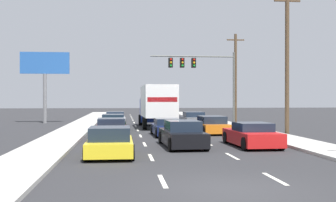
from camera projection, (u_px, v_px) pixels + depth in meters
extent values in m
plane|color=#2B2B2D|center=(156.00, 127.00, 36.21)|extent=(140.00, 140.00, 0.00)
cube|color=#B2AFA8|center=(247.00, 130.00, 31.94)|extent=(2.42, 80.00, 0.14)
cube|color=#B2AFA8|center=(72.00, 131.00, 30.55)|extent=(2.42, 80.00, 0.14)
cube|color=silver|center=(163.00, 181.00, 12.43)|extent=(0.14, 2.00, 0.01)
cube|color=silver|center=(151.00, 157.00, 17.40)|extent=(0.14, 2.00, 0.01)
cube|color=silver|center=(145.00, 144.00, 22.37)|extent=(0.14, 2.00, 0.01)
cube|color=silver|center=(141.00, 136.00, 27.34)|extent=(0.14, 2.00, 0.01)
cube|color=silver|center=(138.00, 130.00, 32.31)|extent=(0.14, 2.00, 0.01)
cube|color=silver|center=(136.00, 126.00, 37.28)|extent=(0.14, 2.00, 0.01)
cube|color=silver|center=(134.00, 123.00, 42.25)|extent=(0.14, 2.00, 0.01)
cube|color=silver|center=(133.00, 120.00, 47.22)|extent=(0.14, 2.00, 0.01)
cube|color=silver|center=(132.00, 118.00, 52.20)|extent=(0.14, 2.00, 0.01)
cube|color=silver|center=(131.00, 116.00, 57.17)|extent=(0.14, 2.00, 0.01)
cube|color=silver|center=(130.00, 115.00, 62.14)|extent=(0.14, 2.00, 0.01)
cube|color=silver|center=(275.00, 179.00, 12.79)|extent=(0.14, 2.00, 0.01)
cube|color=silver|center=(232.00, 156.00, 17.76)|extent=(0.14, 2.00, 0.01)
cube|color=silver|center=(208.00, 143.00, 22.74)|extent=(0.14, 2.00, 0.01)
cube|color=silver|center=(193.00, 135.00, 27.71)|extent=(0.14, 2.00, 0.01)
cube|color=silver|center=(182.00, 130.00, 32.68)|extent=(0.14, 2.00, 0.01)
cube|color=silver|center=(174.00, 126.00, 37.65)|extent=(0.14, 2.00, 0.01)
cube|color=silver|center=(168.00, 122.00, 42.62)|extent=(0.14, 2.00, 0.01)
cube|color=silver|center=(163.00, 120.00, 47.59)|extent=(0.14, 2.00, 0.01)
cube|color=silver|center=(159.00, 118.00, 52.56)|extent=(0.14, 2.00, 0.01)
cube|color=silver|center=(156.00, 116.00, 57.53)|extent=(0.14, 2.00, 0.01)
cube|color=silver|center=(153.00, 115.00, 62.50)|extent=(0.14, 2.00, 0.01)
cube|color=#B7BABF|center=(115.00, 120.00, 38.13)|extent=(1.83, 4.21, 0.66)
cube|color=#192333|center=(115.00, 114.00, 37.98)|extent=(1.57, 1.92, 0.43)
cylinder|color=black|center=(106.00, 121.00, 39.55)|extent=(0.24, 0.65, 0.64)
cylinder|color=black|center=(124.00, 121.00, 39.76)|extent=(0.24, 0.65, 0.64)
cylinder|color=black|center=(106.00, 123.00, 36.51)|extent=(0.24, 0.65, 0.64)
cylinder|color=black|center=(125.00, 123.00, 36.72)|extent=(0.24, 0.65, 0.64)
cube|color=#196B38|center=(113.00, 125.00, 30.70)|extent=(1.74, 4.64, 0.65)
cube|color=#192333|center=(113.00, 118.00, 30.61)|extent=(1.52, 2.19, 0.48)
cylinder|color=black|center=(103.00, 126.00, 32.37)|extent=(0.22, 0.64, 0.64)
cylinder|color=black|center=(124.00, 126.00, 32.55)|extent=(0.22, 0.64, 0.64)
cylinder|color=black|center=(101.00, 129.00, 28.86)|extent=(0.22, 0.64, 0.64)
cylinder|color=black|center=(124.00, 129.00, 29.03)|extent=(0.22, 0.64, 0.64)
cube|color=maroon|center=(111.00, 132.00, 24.56)|extent=(1.86, 4.37, 0.68)
cube|color=#192333|center=(111.00, 122.00, 24.36)|extent=(1.58, 2.07, 0.46)
cylinder|color=black|center=(98.00, 133.00, 26.04)|extent=(0.24, 0.65, 0.64)
cylinder|color=black|center=(124.00, 132.00, 26.26)|extent=(0.24, 0.65, 0.64)
cylinder|color=black|center=(96.00, 137.00, 22.85)|extent=(0.24, 0.65, 0.64)
cylinder|color=black|center=(126.00, 137.00, 23.07)|extent=(0.24, 0.65, 0.64)
cube|color=yellow|center=(110.00, 146.00, 17.84)|extent=(1.89, 4.06, 0.56)
cube|color=#192333|center=(110.00, 134.00, 17.54)|extent=(1.65, 1.95, 0.55)
cylinder|color=black|center=(91.00, 145.00, 19.21)|extent=(0.22, 0.64, 0.64)
cylinder|color=black|center=(130.00, 144.00, 19.41)|extent=(0.22, 0.64, 0.64)
cylinder|color=black|center=(86.00, 153.00, 16.28)|extent=(0.22, 0.64, 0.64)
cylinder|color=black|center=(132.00, 153.00, 16.48)|extent=(0.22, 0.64, 0.64)
cube|color=white|center=(158.00, 101.00, 34.24)|extent=(2.59, 6.05, 2.52)
cube|color=red|center=(162.00, 100.00, 31.29)|extent=(2.23, 0.08, 0.36)
cube|color=#1E389E|center=(154.00, 110.00, 38.21)|extent=(2.42, 2.04, 2.09)
cylinder|color=black|center=(140.00, 120.00, 38.07)|extent=(0.32, 0.97, 0.96)
cylinder|color=black|center=(167.00, 120.00, 38.37)|extent=(0.32, 0.97, 0.96)
cylinder|color=black|center=(145.00, 123.00, 32.92)|extent=(0.32, 0.97, 0.96)
cylinder|color=black|center=(175.00, 123.00, 33.22)|extent=(0.32, 0.97, 0.96)
cube|color=#141E4C|center=(168.00, 129.00, 27.46)|extent=(1.92, 4.16, 0.56)
cube|color=#192333|center=(167.00, 122.00, 27.53)|extent=(1.63, 1.93, 0.42)
cylinder|color=black|center=(152.00, 129.00, 28.83)|extent=(0.24, 0.65, 0.64)
cylinder|color=black|center=(177.00, 129.00, 29.06)|extent=(0.24, 0.65, 0.64)
cylinder|color=black|center=(157.00, 133.00, 25.85)|extent=(0.24, 0.65, 0.64)
cylinder|color=black|center=(184.00, 133.00, 26.08)|extent=(0.24, 0.65, 0.64)
cube|color=black|center=(182.00, 137.00, 21.22)|extent=(1.95, 4.69, 0.68)
cube|color=#192333|center=(182.00, 126.00, 21.08)|extent=(1.64, 2.22, 0.51)
cylinder|color=black|center=(161.00, 137.00, 22.84)|extent=(0.24, 0.65, 0.64)
cylinder|color=black|center=(191.00, 137.00, 23.08)|extent=(0.24, 0.65, 0.64)
cylinder|color=black|center=(171.00, 144.00, 19.35)|extent=(0.24, 0.65, 0.64)
cylinder|color=black|center=(206.00, 144.00, 19.59)|extent=(0.24, 0.65, 0.64)
cube|color=slate|center=(193.00, 120.00, 37.58)|extent=(1.98, 4.14, 0.65)
cube|color=#192333|center=(194.00, 114.00, 37.33)|extent=(1.69, 1.90, 0.44)
cylinder|color=black|center=(181.00, 121.00, 38.94)|extent=(0.24, 0.65, 0.64)
cylinder|color=black|center=(199.00, 121.00, 39.18)|extent=(0.24, 0.65, 0.64)
cylinder|color=black|center=(186.00, 123.00, 35.98)|extent=(0.24, 0.65, 0.64)
cylinder|color=black|center=(207.00, 123.00, 36.22)|extent=(0.24, 0.65, 0.64)
cube|color=orange|center=(211.00, 127.00, 29.41)|extent=(1.95, 4.67, 0.57)
cube|color=#192333|center=(212.00, 120.00, 29.23)|extent=(1.67, 2.29, 0.50)
cylinder|color=black|center=(194.00, 127.00, 31.05)|extent=(0.24, 0.65, 0.64)
cylinder|color=black|center=(217.00, 127.00, 31.27)|extent=(0.24, 0.65, 0.64)
cylinder|color=black|center=(205.00, 131.00, 27.55)|extent=(0.24, 0.65, 0.64)
cylinder|color=black|center=(230.00, 130.00, 27.78)|extent=(0.24, 0.65, 0.64)
cube|color=red|center=(252.00, 137.00, 21.35)|extent=(1.97, 4.43, 0.65)
cube|color=#192333|center=(253.00, 127.00, 21.20)|extent=(1.69, 1.89, 0.42)
cylinder|color=black|center=(226.00, 137.00, 22.87)|extent=(0.24, 0.65, 0.64)
cylinder|color=black|center=(257.00, 137.00, 23.10)|extent=(0.24, 0.65, 0.64)
cylinder|color=black|center=(245.00, 144.00, 19.61)|extent=(0.24, 0.65, 0.64)
cylinder|color=black|center=(281.00, 143.00, 19.84)|extent=(0.24, 0.65, 0.64)
cylinder|color=#595B56|center=(234.00, 87.00, 42.73)|extent=(0.20, 0.20, 7.05)
cylinder|color=#595B56|center=(193.00, 56.00, 42.26)|extent=(8.41, 0.14, 0.14)
cube|color=black|center=(194.00, 63.00, 42.28)|extent=(0.40, 0.56, 0.95)
sphere|color=red|center=(194.00, 60.00, 41.97)|extent=(0.20, 0.20, 0.20)
sphere|color=orange|center=(194.00, 63.00, 41.97)|extent=(0.20, 0.20, 0.20)
sphere|color=green|center=(194.00, 66.00, 41.97)|extent=(0.20, 0.20, 0.20)
cube|color=black|center=(182.00, 63.00, 42.15)|extent=(0.40, 0.56, 0.95)
sphere|color=red|center=(183.00, 60.00, 41.84)|extent=(0.20, 0.20, 0.20)
sphere|color=orange|center=(183.00, 63.00, 41.84)|extent=(0.20, 0.20, 0.20)
sphere|color=green|center=(183.00, 66.00, 41.85)|extent=(0.20, 0.20, 0.20)
cube|color=black|center=(171.00, 63.00, 42.03)|extent=(0.40, 0.56, 0.95)
sphere|color=red|center=(171.00, 59.00, 41.72)|extent=(0.20, 0.20, 0.20)
sphere|color=orange|center=(171.00, 62.00, 41.72)|extent=(0.20, 0.20, 0.20)
sphere|color=green|center=(171.00, 65.00, 41.72)|extent=(0.20, 0.20, 0.20)
cylinder|color=brown|center=(287.00, 63.00, 28.44)|extent=(0.28, 0.28, 9.57)
cube|color=brown|center=(287.00, 1.00, 28.42)|extent=(1.80, 0.12, 0.12)
cylinder|color=brown|center=(236.00, 78.00, 43.11)|extent=(0.28, 0.28, 8.96)
cube|color=brown|center=(236.00, 40.00, 43.08)|extent=(1.80, 0.12, 0.12)
cylinder|color=slate|center=(45.00, 98.00, 41.28)|extent=(0.36, 0.36, 4.82)
cube|color=#2659A5|center=(45.00, 63.00, 41.26)|extent=(4.70, 0.20, 2.11)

